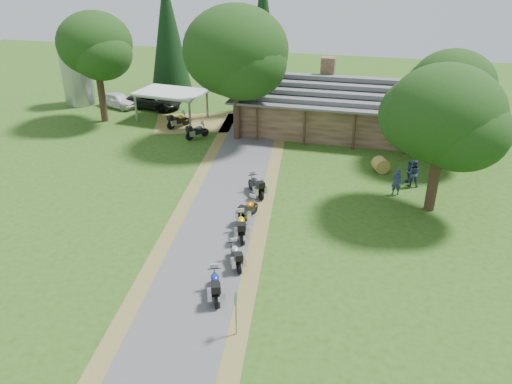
% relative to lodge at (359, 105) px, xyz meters
% --- Properties ---
extents(ground, '(120.00, 120.00, 0.00)m').
position_rel_lodge_xyz_m(ground, '(-6.00, -24.00, -2.45)').
color(ground, '#284D15').
rests_on(ground, ground).
extents(driveway, '(51.95, 51.95, 0.00)m').
position_rel_lodge_xyz_m(driveway, '(-6.50, -20.00, -2.45)').
color(driveway, '#4F4F52').
rests_on(driveway, ground).
extents(lodge, '(21.40, 9.40, 4.90)m').
position_rel_lodge_xyz_m(lodge, '(0.00, 0.00, 0.00)').
color(lodge, brown).
rests_on(lodge, ground).
extents(silo, '(3.39, 3.39, 6.28)m').
position_rel_lodge_xyz_m(silo, '(-28.71, 1.84, 0.69)').
color(silo, gray).
rests_on(silo, ground).
extents(carport, '(6.69, 4.85, 2.72)m').
position_rel_lodge_xyz_m(carport, '(-17.28, -0.75, -1.09)').
color(carport, silver).
rests_on(carport, ground).
extents(car_white_sedan, '(4.22, 6.20, 1.91)m').
position_rel_lodge_xyz_m(car_white_sedan, '(-24.31, 1.68, -1.50)').
color(car_white_sedan, white).
rests_on(car_white_sedan, ground).
extents(car_dark_suv, '(3.64, 6.51, 2.36)m').
position_rel_lodge_xyz_m(car_dark_suv, '(-20.56, 2.28, -1.27)').
color(car_dark_suv, black).
rests_on(car_dark_suv, ground).
extents(motorcycle_row_a, '(1.35, 2.11, 1.38)m').
position_rel_lodge_xyz_m(motorcycle_row_a, '(-4.60, -25.42, -1.76)').
color(motorcycle_row_a, navy).
rests_on(motorcycle_row_a, ground).
extents(motorcycle_row_b, '(1.42, 1.92, 1.27)m').
position_rel_lodge_xyz_m(motorcycle_row_b, '(-4.41, -22.72, -1.81)').
color(motorcycle_row_b, '#A7AAAF').
rests_on(motorcycle_row_b, ground).
extents(motorcycle_row_c, '(1.31, 2.21, 1.44)m').
position_rel_lodge_xyz_m(motorcycle_row_c, '(-4.93, -19.93, -1.73)').
color(motorcycle_row_c, yellow).
rests_on(motorcycle_row_c, ground).
extents(motorcycle_row_d, '(1.04, 2.11, 1.38)m').
position_rel_lodge_xyz_m(motorcycle_row_d, '(-5.07, -17.91, -1.76)').
color(motorcycle_row_d, '#DE6302').
rests_on(motorcycle_row_d, ground).
extents(motorcycle_row_e, '(1.80, 2.08, 1.43)m').
position_rel_lodge_xyz_m(motorcycle_row_e, '(-5.49, -14.55, -1.74)').
color(motorcycle_row_e, black).
rests_on(motorcycle_row_e, ground).
extents(motorcycle_carport_a, '(1.71, 2.18, 1.46)m').
position_rel_lodge_xyz_m(motorcycle_carport_a, '(-15.80, -2.86, -1.72)').
color(motorcycle_carport_a, yellow).
rests_on(motorcycle_carport_a, ground).
extents(motorcycle_carport_b, '(1.70, 2.04, 1.38)m').
position_rel_lodge_xyz_m(motorcycle_carport_b, '(-13.13, -5.16, -1.76)').
color(motorcycle_carport_b, slate).
rests_on(motorcycle_carport_b, ground).
extents(person_a, '(0.67, 0.53, 2.15)m').
position_rel_lodge_xyz_m(person_a, '(3.40, -12.21, -1.37)').
color(person_a, navy).
rests_on(person_a, ground).
extents(person_b, '(0.64, 0.47, 2.23)m').
position_rel_lodge_xyz_m(person_b, '(4.47, -10.57, -1.34)').
color(person_b, navy).
rests_on(person_b, ground).
extents(person_c, '(0.49, 0.60, 1.87)m').
position_rel_lodge_xyz_m(person_c, '(4.25, -9.97, -1.52)').
color(person_c, navy).
rests_on(person_c, ground).
extents(hay_bale, '(1.38, 1.34, 1.08)m').
position_rel_lodge_xyz_m(hay_bale, '(2.31, -8.64, -1.91)').
color(hay_bale, '#A98D3E').
rests_on(hay_bale, ground).
extents(sign_post, '(0.39, 0.06, 2.15)m').
position_rel_lodge_xyz_m(sign_post, '(-2.92, -27.66, -1.37)').
color(sign_post, gray).
rests_on(sign_post, ground).
extents(oak_lodge_left, '(8.45, 8.45, 11.90)m').
position_rel_lodge_xyz_m(oak_lodge_left, '(-9.79, -4.43, 3.50)').
color(oak_lodge_left, black).
rests_on(oak_lodge_left, ground).
extents(oak_lodge_right, '(6.03, 6.03, 9.39)m').
position_rel_lodge_xyz_m(oak_lodge_right, '(6.69, -5.23, 2.24)').
color(oak_lodge_right, black).
rests_on(oak_lodge_right, ground).
extents(oak_driveway, '(6.73, 6.73, 9.88)m').
position_rel_lodge_xyz_m(oak_driveway, '(5.46, -13.83, 2.49)').
color(oak_driveway, black).
rests_on(oak_driveway, ground).
extents(oak_silo, '(6.61, 6.61, 11.50)m').
position_rel_lodge_xyz_m(oak_silo, '(-23.29, -2.82, 3.30)').
color(oak_silo, black).
rests_on(oak_silo, ground).
extents(cedar_near, '(3.73, 3.73, 13.42)m').
position_rel_lodge_xyz_m(cedar_near, '(-9.65, 4.04, 4.26)').
color(cedar_near, black).
rests_on(cedar_near, ground).
extents(cedar_far, '(4.27, 4.27, 12.76)m').
position_rel_lodge_xyz_m(cedar_far, '(-20.15, 6.01, 3.93)').
color(cedar_far, black).
rests_on(cedar_far, ground).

